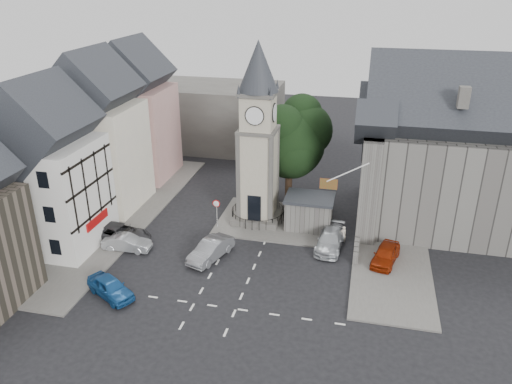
% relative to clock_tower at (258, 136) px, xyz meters
% --- Properties ---
extents(ground, '(120.00, 120.00, 0.00)m').
position_rel_clock_tower_xyz_m(ground, '(0.00, -7.99, -8.12)').
color(ground, black).
rests_on(ground, ground).
extents(pavement_west, '(6.00, 30.00, 0.14)m').
position_rel_clock_tower_xyz_m(pavement_west, '(-12.50, -1.99, -8.05)').
color(pavement_west, '#595651').
rests_on(pavement_west, ground).
extents(pavement_east, '(6.00, 26.00, 0.14)m').
position_rel_clock_tower_xyz_m(pavement_east, '(12.00, 0.01, -8.05)').
color(pavement_east, '#595651').
rests_on(pavement_east, ground).
extents(central_island, '(10.00, 8.00, 0.16)m').
position_rel_clock_tower_xyz_m(central_island, '(1.50, 0.01, -8.04)').
color(central_island, '#595651').
rests_on(central_island, ground).
extents(road_markings, '(20.00, 8.00, 0.01)m').
position_rel_clock_tower_xyz_m(road_markings, '(0.00, -13.49, -8.12)').
color(road_markings, silver).
rests_on(road_markings, ground).
extents(clock_tower, '(4.86, 4.86, 16.25)m').
position_rel_clock_tower_xyz_m(clock_tower, '(0.00, 0.00, 0.00)').
color(clock_tower, '#4C4944').
rests_on(clock_tower, ground).
extents(stone_shelter, '(4.30, 3.30, 3.08)m').
position_rel_clock_tower_xyz_m(stone_shelter, '(4.80, -0.49, -6.57)').
color(stone_shelter, '#56534F').
rests_on(stone_shelter, ground).
extents(town_tree, '(7.20, 7.20, 10.80)m').
position_rel_clock_tower_xyz_m(town_tree, '(2.00, 5.01, -1.15)').
color(town_tree, black).
rests_on(town_tree, ground).
extents(warning_sign_post, '(0.70, 0.19, 2.85)m').
position_rel_clock_tower_xyz_m(warning_sign_post, '(-3.20, -2.56, -6.09)').
color(warning_sign_post, black).
rests_on(warning_sign_post, ground).
extents(terrace_pink, '(8.10, 7.60, 12.80)m').
position_rel_clock_tower_xyz_m(terrace_pink, '(-15.50, 8.01, -1.54)').
color(terrace_pink, tan).
rests_on(terrace_pink, ground).
extents(terrace_cream, '(8.10, 7.60, 12.80)m').
position_rel_clock_tower_xyz_m(terrace_cream, '(-15.50, 0.01, -1.54)').
color(terrace_cream, '#EDE3C6').
rests_on(terrace_cream, ground).
extents(terrace_tudor, '(8.10, 7.60, 12.00)m').
position_rel_clock_tower_xyz_m(terrace_tudor, '(-15.50, -7.99, -1.93)').
color(terrace_tudor, silver).
rests_on(terrace_tudor, ground).
extents(backdrop_west, '(20.00, 10.00, 8.00)m').
position_rel_clock_tower_xyz_m(backdrop_west, '(-12.00, 20.01, -4.12)').
color(backdrop_west, '#4C4944').
rests_on(backdrop_west, ground).
extents(east_building, '(14.40, 11.40, 12.60)m').
position_rel_clock_tower_xyz_m(east_building, '(15.59, 3.01, -1.86)').
color(east_building, '#56534F').
rests_on(east_building, ground).
extents(east_boundary_wall, '(0.40, 16.00, 0.90)m').
position_rel_clock_tower_xyz_m(east_boundary_wall, '(9.20, 2.01, -7.67)').
color(east_boundary_wall, '#56534F').
rests_on(east_boundary_wall, ground).
extents(flagpole, '(3.68, 0.10, 2.74)m').
position_rel_clock_tower_xyz_m(flagpole, '(8.00, -3.99, -1.12)').
color(flagpole, white).
rests_on(flagpole, ground).
extents(car_west_blue, '(4.45, 3.50, 1.42)m').
position_rel_clock_tower_xyz_m(car_west_blue, '(-7.57, -13.99, -7.41)').
color(car_west_blue, '#194D8B').
rests_on(car_west_blue, ground).
extents(car_west_silver, '(4.07, 1.59, 1.32)m').
position_rel_clock_tower_xyz_m(car_west_silver, '(-9.37, -7.80, -7.46)').
color(car_west_silver, '#9B9FA2').
rests_on(car_west_silver, ground).
extents(car_west_grey, '(5.90, 3.45, 1.54)m').
position_rel_clock_tower_xyz_m(car_west_grey, '(-10.59, -6.70, -7.35)').
color(car_west_grey, '#303032').
rests_on(car_west_grey, ground).
extents(car_island_silver, '(3.01, 4.94, 1.54)m').
position_rel_clock_tower_xyz_m(car_island_silver, '(-2.20, -7.49, -7.35)').
color(car_island_silver, gray).
rests_on(car_island_silver, ground).
extents(car_island_east, '(2.42, 5.14, 1.45)m').
position_rel_clock_tower_xyz_m(car_island_east, '(7.00, -3.63, -7.40)').
color(car_island_east, '#AAAEB2').
rests_on(car_island_east, ground).
extents(car_east_red, '(2.65, 4.47, 1.43)m').
position_rel_clock_tower_xyz_m(car_east_red, '(11.50, -4.99, -7.41)').
color(car_east_red, maroon).
rests_on(car_east_red, ground).
extents(pedestrian, '(0.66, 0.60, 1.53)m').
position_rel_clock_tower_xyz_m(pedestrian, '(8.00, -2.49, -7.36)').
color(pedestrian, '#C0B29E').
rests_on(pedestrian, ground).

